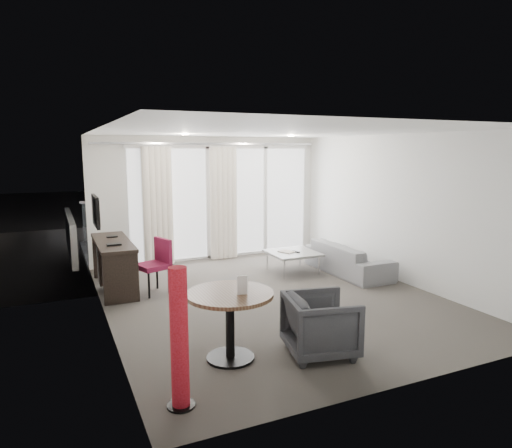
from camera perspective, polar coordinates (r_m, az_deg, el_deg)
name	(u,v)px	position (r m, az deg, el deg)	size (l,w,h in m)	color
floor	(272,298)	(7.35, 1.96, -9.19)	(5.00, 6.00, 0.00)	#48433D
ceiling	(272,131)	(6.98, 2.08, 11.51)	(5.00, 6.00, 0.00)	white
wall_left	(103,228)	(6.36, -18.62, -0.51)	(0.00, 6.00, 2.60)	silver
wall_right	(399,208)	(8.45, 17.39, 1.87)	(0.00, 6.00, 2.60)	silver
wall_front	(412,259)	(4.60, 18.87, -4.13)	(5.00, 0.00, 2.60)	silver
window_panel	(223,202)	(9.90, -4.12, 2.71)	(4.00, 0.02, 2.38)	white
window_frame	(223,202)	(9.89, -4.09, 2.71)	(4.10, 0.06, 2.44)	white
curtain_left	(158,207)	(9.34, -12.14, 2.14)	(0.60, 0.20, 2.38)	white
curtain_right	(224,203)	(9.73, -4.06, 2.60)	(0.60, 0.20, 2.38)	white
curtain_track	(212,144)	(9.58, -5.57, 9.97)	(4.80, 0.04, 0.04)	#B2B2B7
downlight_a	(185,134)	(8.15, -8.86, 11.01)	(0.12, 0.12, 0.02)	#FFE0B2
downlight_b	(291,136)	(8.95, 4.44, 10.93)	(0.12, 0.12, 0.02)	#FFE0B2
desk	(114,265)	(8.05, -17.33, -4.92)	(0.55, 1.76, 0.82)	black
tv	(96,211)	(7.78, -19.42, 1.53)	(0.05, 0.80, 0.50)	black
desk_chair	(153,267)	(7.63, -12.79, -5.22)	(0.49, 0.46, 0.90)	maroon
round_table	(230,326)	(5.21, -3.26, -12.60)	(0.97, 0.97, 0.78)	#503522
menu_card	(242,299)	(5.03, -1.71, -9.38)	(0.11, 0.02, 0.21)	white
red_lamp	(179,339)	(4.26, -9.56, -13.93)	(0.26, 0.26, 1.32)	#B21825
tub_armchair	(321,325)	(5.38, 8.09, -12.37)	(0.75, 0.77, 0.70)	#323236
coffee_table	(293,262)	(8.79, 4.59, -4.77)	(0.89, 0.89, 0.40)	gray
remote	(296,254)	(8.73, 5.03, -3.78)	(0.05, 0.17, 0.02)	black
magazine	(287,254)	(8.73, 3.86, -3.78)	(0.21, 0.27, 0.02)	gray
sofa	(348,258)	(8.88, 11.42, -4.22)	(1.95, 0.76, 0.57)	gray
terrace_slab	(203,246)	(11.52, -6.67, -2.75)	(5.60, 3.00, 0.12)	#4D4D50
rattan_chair_a	(219,230)	(10.78, -4.70, -0.77)	(0.62, 0.62, 0.90)	brown
rattan_chair_b	(266,224)	(12.16, 1.26, 0.02)	(0.51, 0.51, 0.74)	brown
rattan_table	(253,235)	(11.21, -0.40, -1.39)	(0.50, 0.50, 0.50)	brown
balustrade	(186,216)	(12.79, -8.70, 0.96)	(5.50, 0.06, 1.05)	#B2B2B7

